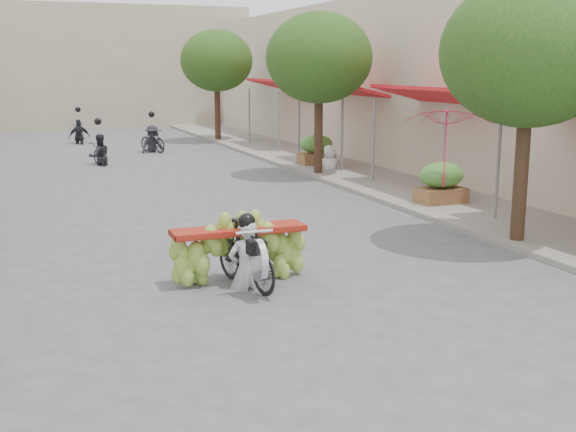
{
  "coord_description": "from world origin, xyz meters",
  "views": [
    {
      "loc": [
        -4.0,
        -7.48,
        3.53
      ],
      "look_at": [
        0.24,
        3.42,
        1.1
      ],
      "focal_mm": 45.0,
      "sensor_mm": 36.0,
      "label": 1
    }
  ],
  "objects": [
    {
      "name": "pedestrian",
      "position": [
        6.13,
        14.7,
        0.93
      ],
      "size": [
        0.83,
        0.53,
        1.62
      ],
      "rotation": [
        0.0,
        0.0,
        3.07
      ],
      "color": "white",
      "rests_on": "ground"
    },
    {
      "name": "shophouse_row_right",
      "position": [
        11.99,
        14.0,
        3.0
      ],
      "size": [
        9.77,
        40.0,
        6.0
      ],
      "color": "beige",
      "rests_on": "ground"
    },
    {
      "name": "far_building",
      "position": [
        0.0,
        38.0,
        3.5
      ],
      "size": [
        20.0,
        6.0,
        7.0
      ],
      "primitive_type": "cube",
      "color": "#B3A58D",
      "rests_on": "ground"
    },
    {
      "name": "bg_motorbike_c",
      "position": [
        -0.89,
        27.38,
        0.81
      ],
      "size": [
        1.0,
        1.6,
        1.95
      ],
      "color": "black",
      "rests_on": "ground"
    },
    {
      "name": "street_tree_near",
      "position": [
        5.4,
        4.0,
        3.78
      ],
      "size": [
        3.4,
        3.4,
        5.25
      ],
      "color": "#3A2719",
      "rests_on": "ground"
    },
    {
      "name": "sidewalk_right",
      "position": [
        7.0,
        15.0,
        0.06
      ],
      "size": [
        4.0,
        60.0,
        0.12
      ],
      "primitive_type": "cube",
      "color": "gray",
      "rests_on": "ground"
    },
    {
      "name": "ground",
      "position": [
        0.0,
        0.0,
        0.0
      ],
      "size": [
        120.0,
        120.0,
        0.0
      ],
      "primitive_type": "plane",
      "color": "#59595F",
      "rests_on": "ground"
    },
    {
      "name": "bg_motorbike_a",
      "position": [
        -0.93,
        19.41,
        0.79
      ],
      "size": [
        0.86,
        1.47,
        1.95
      ],
      "color": "black",
      "rests_on": "ground"
    },
    {
      "name": "street_tree_far",
      "position": [
        5.4,
        26.0,
        3.78
      ],
      "size": [
        3.4,
        3.4,
        5.25
      ],
      "color": "#3A2719",
      "rests_on": "ground"
    },
    {
      "name": "street_tree_mid",
      "position": [
        5.4,
        14.0,
        3.78
      ],
      "size": [
        3.4,
        3.4,
        5.25
      ],
      "color": "#3A2719",
      "rests_on": "ground"
    },
    {
      "name": "market_umbrella",
      "position": [
        6.0,
        7.52,
        2.59
      ],
      "size": [
        2.43,
        2.43,
        1.98
      ],
      "rotation": [
        0.0,
        0.0,
        0.12
      ],
      "color": "red",
      "rests_on": "ground"
    },
    {
      "name": "produce_crate_far",
      "position": [
        6.2,
        16.0,
        0.71
      ],
      "size": [
        1.2,
        0.88,
        1.16
      ],
      "color": "brown",
      "rests_on": "ground"
    },
    {
      "name": "bg_motorbike_b",
      "position": [
        1.62,
        22.64,
        0.85
      ],
      "size": [
        1.19,
        1.73,
        1.95
      ],
      "color": "black",
      "rests_on": "ground"
    },
    {
      "name": "produce_crate_mid",
      "position": [
        6.2,
        8.0,
        0.71
      ],
      "size": [
        1.2,
        0.88,
        1.16
      ],
      "color": "brown",
      "rests_on": "ground"
    },
    {
      "name": "banana_motorbike",
      "position": [
        -0.55,
        3.41,
        0.7
      ],
      "size": [
        2.23,
        1.94,
        2.09
      ],
      "color": "black",
      "rests_on": "ground"
    }
  ]
}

